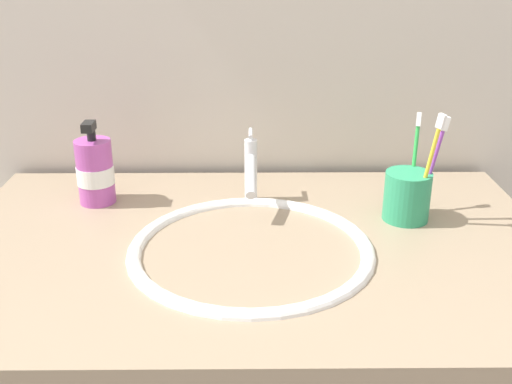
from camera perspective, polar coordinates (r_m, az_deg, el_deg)
name	(u,v)px	position (r m, az deg, el deg)	size (l,w,h in m)	color
tiled_wall_back	(253,32)	(1.28, -0.30, 14.67)	(2.21, 0.04, 2.40)	beige
sink_basin	(256,269)	(1.01, 0.02, -7.17)	(0.40, 0.40, 0.10)	white
faucet	(255,171)	(1.13, -0.07, 2.00)	(0.02, 0.16, 0.13)	silver
toothbrush_cup	(410,196)	(1.11, 14.15, -0.38)	(0.08, 0.08, 0.09)	#2D9966
toothbrush_green	(418,156)	(1.13, 14.84, 3.27)	(0.02, 0.05, 0.18)	green
toothbrush_yellow	(432,162)	(1.07, 16.14, 2.69)	(0.03, 0.04, 0.20)	yellow
toothbrush_purple	(436,162)	(1.10, 16.48, 2.74)	(0.04, 0.01, 0.19)	purple
soap_dispenser	(98,171)	(1.18, -14.55, 1.88)	(0.07, 0.07, 0.16)	#B24CA5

